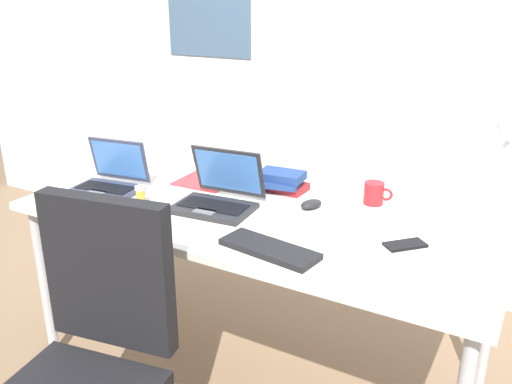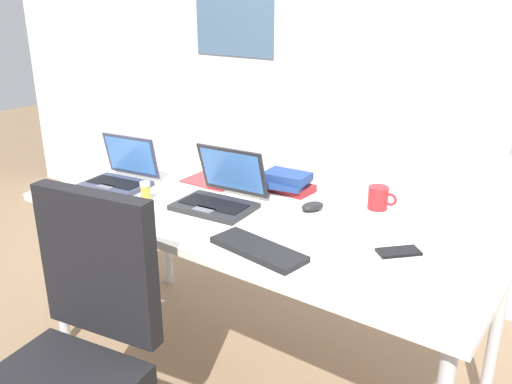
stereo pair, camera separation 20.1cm
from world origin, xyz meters
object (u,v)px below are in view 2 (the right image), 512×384
desk_lamp (506,184)px  pill_bottle (145,191)px  external_keyboard (258,249)px  laptop_back_left (220,195)px  coffee_mug (379,198)px  paper_folder_near_mouse (221,177)px  cell_phone (399,252)px  laptop_mid_desk (120,175)px  book_stack (287,182)px  computer_mouse (313,206)px

desk_lamp → pill_bottle: desk_lamp is taller
external_keyboard → laptop_back_left: bearing=154.0°
laptop_back_left → coffee_mug: (0.51, 0.33, -0.00)m
pill_bottle → paper_folder_near_mouse: pill_bottle is taller
desk_lamp → coffee_mug: bearing=177.1°
cell_phone → pill_bottle: size_ratio=1.72×
laptop_mid_desk → external_keyboard: bearing=-11.9°
laptop_back_left → paper_folder_near_mouse: 0.35m
external_keyboard → paper_folder_near_mouse: 0.76m
external_keyboard → coffee_mug: (0.16, 0.57, 0.03)m
cell_phone → paper_folder_near_mouse: (-0.93, 0.26, -0.00)m
cell_phone → paper_folder_near_mouse: cell_phone is taller
external_keyboard → book_stack: (-0.23, 0.53, 0.03)m
external_keyboard → pill_bottle: size_ratio=4.18×
laptop_mid_desk → external_keyboard: laptop_mid_desk is taller
pill_bottle → book_stack: 0.58m
laptop_back_left → computer_mouse: (0.32, 0.17, -0.03)m
laptop_back_left → pill_bottle: 0.30m
laptop_back_left → cell_phone: bearing=1.1°
desk_lamp → laptop_back_left: (-0.95, -0.31, -0.15)m
laptop_back_left → book_stack: (0.13, 0.29, -0.00)m
external_keyboard → computer_mouse: bearing=103.1°
computer_mouse → cell_phone: 0.43m
desk_lamp → cell_phone: 0.42m
desk_lamp → laptop_back_left: 1.01m
pill_bottle → book_stack: (0.40, 0.42, 0.00)m
desk_lamp → coffee_mug: size_ratio=3.54×
pill_bottle → book_stack: book_stack is taller
desk_lamp → pill_bottle: 1.31m
laptop_back_left → coffee_mug: size_ratio=2.82×
cell_phone → book_stack: (-0.59, 0.27, 0.04)m
external_keyboard → computer_mouse: 0.41m
cell_phone → pill_bottle: 1.01m
pill_bottle → external_keyboard: bearing=-9.8°
laptop_back_left → coffee_mug: bearing=32.6°
pill_bottle → book_stack: bearing=46.1°
laptop_back_left → pill_bottle: size_ratio=4.03×
cell_phone → coffee_mug: coffee_mug is taller
paper_folder_near_mouse → desk_lamp: bearing=1.8°
cell_phone → coffee_mug: 0.38m
computer_mouse → pill_bottle: pill_bottle is taller
laptop_mid_desk → external_keyboard: 0.88m
laptop_mid_desk → desk_lamp: bearing=14.2°
coffee_mug → external_keyboard: bearing=-105.7°
laptop_back_left → pill_bottle: bearing=-154.2°
desk_lamp → external_keyboard: (-0.60, -0.55, -0.19)m
laptop_mid_desk → cell_phone: bearing=3.5°
desk_lamp → book_stack: desk_lamp is taller
laptop_back_left → book_stack: laptop_back_left is taller
desk_lamp → cell_phone: (-0.23, -0.29, -0.19)m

